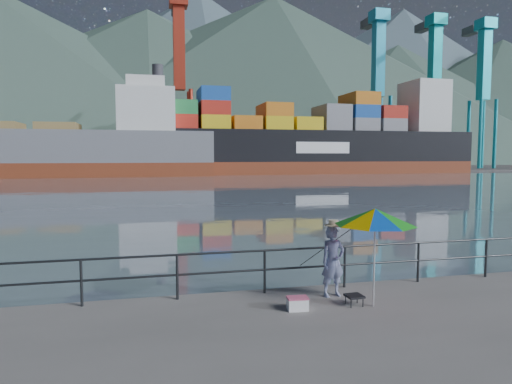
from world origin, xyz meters
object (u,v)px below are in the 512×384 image
(cooler_bag, at_px, (298,304))
(bulk_carrier, at_px, (38,150))
(container_ship, at_px, (321,141))
(fisherman, at_px, (333,261))
(beach_umbrella, at_px, (375,217))

(cooler_bag, bearing_deg, bulk_carrier, 110.99)
(bulk_carrier, relative_size, container_ship, 0.95)
(fisherman, distance_m, bulk_carrier, 71.56)
(fisherman, relative_size, cooler_bag, 3.85)
(beach_umbrella, height_order, container_ship, container_ship)
(beach_umbrella, height_order, cooler_bag, beach_umbrella)
(bulk_carrier, bearing_deg, container_ship, 3.68)
(fisherman, xyz_separation_m, beach_umbrella, (0.57, -0.85, 1.11))
(fisherman, bearing_deg, bulk_carrier, 98.12)
(fisherman, bearing_deg, cooler_bag, -155.50)
(beach_umbrella, xyz_separation_m, bulk_carrier, (-21.16, 69.31, 2.13))
(bulk_carrier, xyz_separation_m, container_ship, (48.63, 3.13, 1.79))
(cooler_bag, height_order, bulk_carrier, bulk_carrier)
(fisherman, height_order, container_ship, container_ship)
(beach_umbrella, relative_size, cooler_bag, 5.02)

